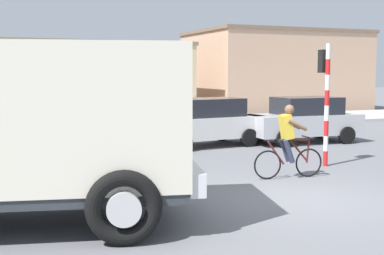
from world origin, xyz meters
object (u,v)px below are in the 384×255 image
object	(u,v)px
pedestrian_near_kerb	(152,117)
cyclist	(288,141)
truck_foreground	(21,122)
traffic_light_pole	(325,87)
car_red_near	(304,119)
car_white_mid	(205,122)

from	to	relation	value
pedestrian_near_kerb	cyclist	bearing A→B (deg)	-84.28
truck_foreground	cyclist	distance (m)	6.26
traffic_light_pole	pedestrian_near_kerb	xyz separation A→B (m)	(-2.57, 6.80, -1.22)
traffic_light_pole	car_red_near	xyz separation A→B (m)	(2.14, 4.07, -1.25)
car_white_mid	pedestrian_near_kerb	bearing A→B (deg)	117.11
cyclist	car_white_mid	xyz separation A→B (m)	(0.35, 5.63, -0.05)
car_red_near	pedestrian_near_kerb	size ratio (longest dim) A/B	2.50
cyclist	pedestrian_near_kerb	distance (m)	7.90
truck_foreground	cyclist	bearing A→B (deg)	14.77
car_white_mid	pedestrian_near_kerb	size ratio (longest dim) A/B	2.58
truck_foreground	car_white_mid	bearing A→B (deg)	48.60
cyclist	pedestrian_near_kerb	world-z (taller)	cyclist
car_red_near	car_white_mid	size ratio (longest dim) A/B	0.97
traffic_light_pole	pedestrian_near_kerb	size ratio (longest dim) A/B	1.98
car_white_mid	pedestrian_near_kerb	distance (m)	2.51
traffic_light_pole	pedestrian_near_kerb	world-z (taller)	traffic_light_pole
truck_foreground	pedestrian_near_kerb	world-z (taller)	truck_foreground
truck_foreground	traffic_light_pole	xyz separation A→B (m)	(7.79, 2.64, 0.40)
truck_foreground	car_red_near	distance (m)	12.02
cyclist	pedestrian_near_kerb	xyz separation A→B (m)	(-0.79, 7.86, -0.02)
traffic_light_pole	car_white_mid	bearing A→B (deg)	107.38
car_red_near	cyclist	bearing A→B (deg)	-127.44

